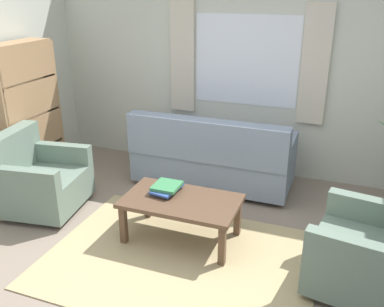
{
  "coord_description": "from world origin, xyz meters",
  "views": [
    {
      "loc": [
        1.23,
        -2.96,
        2.33
      ],
      "look_at": [
        -0.15,
        0.7,
        0.76
      ],
      "focal_mm": 39.53,
      "sensor_mm": 36.0,
      "label": 1
    }
  ],
  "objects_px": {
    "armchair_left": "(38,179)",
    "coffee_table": "(181,204)",
    "couch": "(212,158)",
    "armchair_right": "(374,253)",
    "book_stack_on_table": "(167,188)",
    "bookshelf": "(31,120)"
  },
  "relations": [
    {
      "from": "coffee_table",
      "to": "armchair_left",
      "type": "bearing_deg",
      "value": 179.3
    },
    {
      "from": "couch",
      "to": "armchair_right",
      "type": "distance_m",
      "value": 2.27
    },
    {
      "from": "couch",
      "to": "coffee_table",
      "type": "relative_size",
      "value": 1.73
    },
    {
      "from": "armchair_left",
      "to": "bookshelf",
      "type": "distance_m",
      "value": 0.92
    },
    {
      "from": "armchair_left",
      "to": "coffee_table",
      "type": "xyz_separation_m",
      "value": [
        1.7,
        -0.02,
        0.03
      ]
    },
    {
      "from": "couch",
      "to": "armchair_right",
      "type": "relative_size",
      "value": 1.97
    },
    {
      "from": "coffee_table",
      "to": "book_stack_on_table",
      "type": "height_order",
      "value": "book_stack_on_table"
    },
    {
      "from": "couch",
      "to": "bookshelf",
      "type": "relative_size",
      "value": 1.1
    },
    {
      "from": "book_stack_on_table",
      "to": "armchair_left",
      "type": "bearing_deg",
      "value": -177.31
    },
    {
      "from": "coffee_table",
      "to": "book_stack_on_table",
      "type": "xyz_separation_m",
      "value": [
        -0.19,
        0.09,
        0.1
      ]
    },
    {
      "from": "bookshelf",
      "to": "coffee_table",
      "type": "bearing_deg",
      "value": 74.26
    },
    {
      "from": "armchair_right",
      "to": "armchair_left",
      "type": "bearing_deg",
      "value": -83.38
    },
    {
      "from": "book_stack_on_table",
      "to": "coffee_table",
      "type": "bearing_deg",
      "value": -25.66
    },
    {
      "from": "armchair_left",
      "to": "book_stack_on_table",
      "type": "bearing_deg",
      "value": -95.69
    },
    {
      "from": "armchair_left",
      "to": "armchair_right",
      "type": "relative_size",
      "value": 0.99
    },
    {
      "from": "armchair_left",
      "to": "armchair_right",
      "type": "bearing_deg",
      "value": -101.11
    },
    {
      "from": "armchair_right",
      "to": "bookshelf",
      "type": "relative_size",
      "value": 0.56
    },
    {
      "from": "armchair_right",
      "to": "bookshelf",
      "type": "bearing_deg",
      "value": -91.72
    },
    {
      "from": "couch",
      "to": "book_stack_on_table",
      "type": "relative_size",
      "value": 5.38
    },
    {
      "from": "couch",
      "to": "armchair_left",
      "type": "distance_m",
      "value": 2.01
    },
    {
      "from": "couch",
      "to": "armchair_left",
      "type": "xyz_separation_m",
      "value": [
        -1.6,
        -1.22,
        -0.01
      ]
    },
    {
      "from": "book_stack_on_table",
      "to": "bookshelf",
      "type": "bearing_deg",
      "value": 165.25
    }
  ]
}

